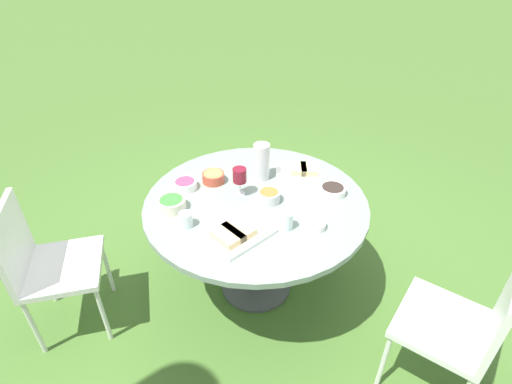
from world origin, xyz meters
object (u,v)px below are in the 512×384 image
object	(u,v)px
chair_near_right	(465,323)
wine_glass	(240,176)
chair_near_left	(44,260)
dining_table	(256,213)
water_pitcher	(262,161)

from	to	relation	value
chair_near_right	wine_glass	world-z (taller)	wine_glass
chair_near_left	chair_near_right	xyz separation A→B (m)	(-2.04, -0.86, 0.00)
dining_table	chair_near_left	world-z (taller)	chair_near_left
chair_near_right	wine_glass	size ratio (longest dim) A/B	4.99
dining_table	wine_glass	distance (m)	0.25
chair_near_right	water_pitcher	bearing A→B (deg)	-11.66
chair_near_left	water_pitcher	xyz separation A→B (m)	(-0.71, -1.13, 0.32)
water_pitcher	wine_glass	bearing A→B (deg)	88.85
chair_near_left	water_pitcher	world-z (taller)	water_pitcher
dining_table	chair_near_left	distance (m)	1.23
water_pitcher	chair_near_left	bearing A→B (deg)	57.78
dining_table	chair_near_right	distance (m)	1.22
chair_near_left	water_pitcher	size ratio (longest dim) A/B	3.75
dining_table	chair_near_left	size ratio (longest dim) A/B	1.48
dining_table	water_pitcher	world-z (taller)	water_pitcher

